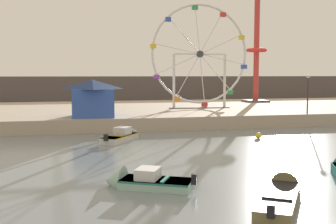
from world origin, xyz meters
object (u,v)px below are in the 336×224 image
Objects in this scene: motorboat_olive_wood at (282,192)px; ferris_wheel_white_frame at (200,56)px; drop_tower_red_tower at (256,50)px; mooring_buoy_orange at (258,135)px; motorboat_pale_grey at (125,136)px; carnival_booth_blue_tent at (92,97)px; motorboat_seafoam at (140,181)px; promenade_lamp_near at (308,88)px.

motorboat_olive_wood is 0.48× the size of ferris_wheel_white_frame.
drop_tower_red_tower reaches higher than mooring_buoy_orange.
motorboat_pale_grey is (-4.14, 15.82, 0.09)m from motorboat_olive_wood.
ferris_wheel_white_frame is 2.87× the size of carnival_booth_blue_tent.
motorboat_pale_grey reaches higher than motorboat_olive_wood.
motorboat_pale_grey is at bearing -71.53° from carnival_booth_blue_tent.
motorboat_seafoam is 1.12× the size of promenade_lamp_near.
ferris_wheel_white_frame is 15.82m from mooring_buoy_orange.
motorboat_seafoam is 13.08m from motorboat_pale_grey.
carnival_booth_blue_tent is at bearing 147.00° from mooring_buoy_orange.
motorboat_seafoam is at bearing -86.26° from carnival_booth_blue_tent.
carnival_booth_blue_tent reaches higher than mooring_buoy_orange.
drop_tower_red_tower is at bearing 65.91° from mooring_buoy_orange.
promenade_lamp_near is at bearing -98.38° from drop_tower_red_tower.
motorboat_pale_grey is 18.25m from promenade_lamp_near.
motorboat_seafoam is 0.75× the size of motorboat_olive_wood.
mooring_buoy_orange is (-10.00, -22.36, -7.63)m from drop_tower_red_tower.
motorboat_seafoam is 0.89× the size of motorboat_pale_grey.
ferris_wheel_white_frame is 14.04m from carnival_booth_blue_tent.
drop_tower_red_tower is (15.70, 36.71, 7.63)m from motorboat_olive_wood.
carnival_booth_blue_tent is at bearing 174.84° from promenade_lamp_near.
ferris_wheel_white_frame reaches higher than mooring_buoy_orange.
motorboat_seafoam is 28.85m from ferris_wheel_white_frame.
ferris_wheel_white_frame is (5.57, 28.78, 6.46)m from motorboat_olive_wood.
motorboat_olive_wood is 1.48× the size of promenade_lamp_near.
motorboat_olive_wood is 0.34× the size of drop_tower_red_tower.
motorboat_olive_wood is at bearing -130.91° from motorboat_pale_grey.
promenade_lamp_near reaches higher than motorboat_seafoam.
promenade_lamp_near is (13.27, 20.25, 3.30)m from motorboat_olive_wood.
ferris_wheel_white_frame is at bearing -85.15° from motorboat_seafoam.
mooring_buoy_orange is (9.84, -1.48, -0.09)m from motorboat_pale_grey.
mooring_buoy_orange is at bearing -32.06° from carnival_booth_blue_tent.
carnival_booth_blue_tent is at bearing -145.98° from drop_tower_red_tower.
drop_tower_red_tower reaches higher than promenade_lamp_near.
motorboat_pale_grey is at bearing 171.45° from mooring_buoy_orange.
drop_tower_red_tower is at bearing 38.04° from ferris_wheel_white_frame.
drop_tower_red_tower is 4.12× the size of carnival_booth_blue_tent.
drop_tower_red_tower is at bearing 10.56° from motorboat_olive_wood.
ferris_wheel_white_frame is (10.72, 26.00, 6.42)m from motorboat_seafoam.
carnival_booth_blue_tent is (-0.94, 19.22, 2.54)m from motorboat_seafoam.
drop_tower_red_tower is at bearing -9.09° from motorboat_pale_grey.
drop_tower_red_tower is (19.84, 20.88, 7.54)m from motorboat_pale_grey.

